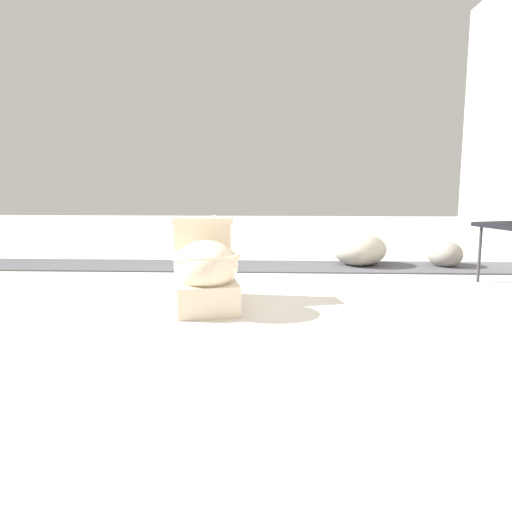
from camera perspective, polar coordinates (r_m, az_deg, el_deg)
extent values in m
plane|color=beige|center=(3.15, -6.32, -4.86)|extent=(14.00, 14.00, 0.00)
cube|color=#4C4C51|center=(4.23, 2.73, -1.20)|extent=(0.56, 8.00, 0.01)
cube|color=beige|center=(2.95, -5.85, -4.09)|extent=(0.66, 0.46, 0.17)
ellipsoid|color=beige|center=(2.82, -5.74, -1.05)|extent=(0.51, 0.45, 0.28)
cylinder|color=beige|center=(2.81, -5.76, 0.07)|extent=(0.47, 0.47, 0.03)
cube|color=beige|center=(3.11, -6.22, 0.98)|extent=(0.25, 0.37, 0.30)
cube|color=beige|center=(3.10, -6.27, 4.06)|extent=(0.28, 0.40, 0.04)
cylinder|color=silver|center=(3.10, -4.80, 4.54)|extent=(0.02, 0.02, 0.01)
cylinder|color=#38383D|center=(3.94, 24.18, 0.18)|extent=(0.02, 0.02, 0.40)
ellipsoid|color=gray|center=(4.52, 20.75, 0.24)|extent=(0.37, 0.34, 0.23)
ellipsoid|color=#ADA899|center=(4.36, 11.73, 0.76)|extent=(0.49, 0.50, 0.29)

